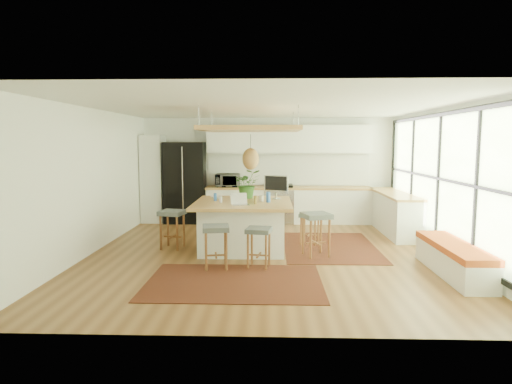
{
  "coord_description": "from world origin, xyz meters",
  "views": [
    {
      "loc": [
        0.08,
        -7.93,
        2.07
      ],
      "look_at": [
        -0.2,
        0.5,
        1.1
      ],
      "focal_mm": 30.47,
      "sensor_mm": 36.0,
      "label": 1
    }
  ],
  "objects_px": {
    "stool_near_left": "(216,247)",
    "stool_right_back": "(310,227)",
    "fridge": "(185,187)",
    "laptop": "(240,199)",
    "island": "(243,225)",
    "monitor": "(276,186)",
    "island_plant": "(247,187)",
    "stool_near_right": "(259,246)",
    "microwave": "(228,179)",
    "stool_left_side": "(172,230)",
    "stool_right_front": "(316,237)"
  },
  "relations": [
    {
      "from": "fridge",
      "to": "island_plant",
      "type": "relative_size",
      "value": 3.51
    },
    {
      "from": "laptop",
      "to": "island_plant",
      "type": "bearing_deg",
      "value": 67.55
    },
    {
      "from": "stool_near_right",
      "to": "island_plant",
      "type": "height_order",
      "value": "island_plant"
    },
    {
      "from": "fridge",
      "to": "stool_right_back",
      "type": "distance_m",
      "value": 3.91
    },
    {
      "from": "island",
      "to": "monitor",
      "type": "distance_m",
      "value": 1.05
    },
    {
      "from": "stool_near_left",
      "to": "island_plant",
      "type": "height_order",
      "value": "island_plant"
    },
    {
      "from": "island",
      "to": "monitor",
      "type": "xyz_separation_m",
      "value": [
        0.64,
        0.4,
        0.72
      ]
    },
    {
      "from": "island",
      "to": "stool_near_left",
      "type": "xyz_separation_m",
      "value": [
        -0.36,
        -1.34,
        -0.11
      ]
    },
    {
      "from": "stool_near_left",
      "to": "stool_right_back",
      "type": "xyz_separation_m",
      "value": [
        1.69,
        1.76,
        0.0
      ]
    },
    {
      "from": "microwave",
      "to": "stool_near_right",
      "type": "bearing_deg",
      "value": -77.93
    },
    {
      "from": "island_plant",
      "to": "island",
      "type": "bearing_deg",
      "value": -96.63
    },
    {
      "from": "stool_near_right",
      "to": "microwave",
      "type": "height_order",
      "value": "microwave"
    },
    {
      "from": "stool_left_side",
      "to": "laptop",
      "type": "bearing_deg",
      "value": -19.03
    },
    {
      "from": "monitor",
      "to": "island_plant",
      "type": "xyz_separation_m",
      "value": [
        -0.58,
        0.11,
        -0.03
      ]
    },
    {
      "from": "stool_near_left",
      "to": "island_plant",
      "type": "relative_size",
      "value": 1.21
    },
    {
      "from": "stool_near_left",
      "to": "stool_near_right",
      "type": "height_order",
      "value": "stool_near_left"
    },
    {
      "from": "fridge",
      "to": "island",
      "type": "relative_size",
      "value": 1.12
    },
    {
      "from": "microwave",
      "to": "stool_right_back",
      "type": "bearing_deg",
      "value": -52.08
    },
    {
      "from": "island_plant",
      "to": "stool_near_right",
      "type": "bearing_deg",
      "value": -81.04
    },
    {
      "from": "stool_right_front",
      "to": "island",
      "type": "bearing_deg",
      "value": 159.67
    },
    {
      "from": "fridge",
      "to": "laptop",
      "type": "xyz_separation_m",
      "value": [
        1.65,
        -3.32,
        0.12
      ]
    },
    {
      "from": "stool_left_side",
      "to": "microwave",
      "type": "xyz_separation_m",
      "value": [
        0.81,
        2.81,
        0.78
      ]
    },
    {
      "from": "fridge",
      "to": "microwave",
      "type": "distance_m",
      "value": 1.13
    },
    {
      "from": "island",
      "to": "laptop",
      "type": "height_order",
      "value": "laptop"
    },
    {
      "from": "monitor",
      "to": "island_plant",
      "type": "bearing_deg",
      "value": -165.63
    },
    {
      "from": "island",
      "to": "laptop",
      "type": "bearing_deg",
      "value": -92.58
    },
    {
      "from": "island_plant",
      "to": "laptop",
      "type": "bearing_deg",
      "value": -94.7
    },
    {
      "from": "stool_right_back",
      "to": "fridge",
      "type": "bearing_deg",
      "value": 141.0
    },
    {
      "from": "stool_near_left",
      "to": "stool_near_right",
      "type": "bearing_deg",
      "value": 7.3
    },
    {
      "from": "island",
      "to": "stool_near_right",
      "type": "relative_size",
      "value": 2.78
    },
    {
      "from": "monitor",
      "to": "stool_right_front",
      "type": "bearing_deg",
      "value": -26.61
    },
    {
      "from": "island",
      "to": "stool_right_back",
      "type": "distance_m",
      "value": 1.4
    },
    {
      "from": "stool_near_left",
      "to": "island_plant",
      "type": "bearing_deg",
      "value": 77.09
    },
    {
      "from": "laptop",
      "to": "island_plant",
      "type": "relative_size",
      "value": 0.55
    },
    {
      "from": "laptop",
      "to": "stool_right_back",
      "type": "bearing_deg",
      "value": 15.68
    },
    {
      "from": "fridge",
      "to": "stool_left_side",
      "type": "height_order",
      "value": "fridge"
    },
    {
      "from": "island",
      "to": "fridge",
      "type": "bearing_deg",
      "value": 120.42
    },
    {
      "from": "microwave",
      "to": "island_plant",
      "type": "height_order",
      "value": "island_plant"
    },
    {
      "from": "stool_right_front",
      "to": "stool_right_back",
      "type": "xyz_separation_m",
      "value": [
        -0.03,
        0.92,
        0.0
      ]
    },
    {
      "from": "island",
      "to": "stool_right_back",
      "type": "bearing_deg",
      "value": 17.56
    },
    {
      "from": "stool_right_back",
      "to": "microwave",
      "type": "bearing_deg",
      "value": 128.45
    },
    {
      "from": "stool_near_left",
      "to": "stool_near_right",
      "type": "distance_m",
      "value": 0.71
    },
    {
      "from": "stool_near_right",
      "to": "island_plant",
      "type": "relative_size",
      "value": 1.13
    },
    {
      "from": "stool_near_right",
      "to": "stool_right_back",
      "type": "relative_size",
      "value": 1.04
    },
    {
      "from": "island",
      "to": "stool_left_side",
      "type": "height_order",
      "value": "island"
    },
    {
      "from": "fridge",
      "to": "stool_near_left",
      "type": "relative_size",
      "value": 2.89
    },
    {
      "from": "stool_left_side",
      "to": "monitor",
      "type": "distance_m",
      "value": 2.23
    },
    {
      "from": "monitor",
      "to": "stool_near_right",
      "type": "bearing_deg",
      "value": -75.39
    },
    {
      "from": "microwave",
      "to": "fridge",
      "type": "bearing_deg",
      "value": 177.31
    },
    {
      "from": "fridge",
      "to": "stool_near_left",
      "type": "bearing_deg",
      "value": -74.57
    }
  ]
}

